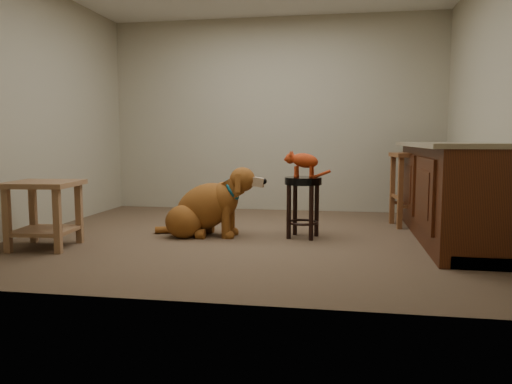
% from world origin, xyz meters
% --- Properties ---
extents(floor, '(4.50, 4.00, 0.01)m').
position_xyz_m(floor, '(0.00, 0.00, 0.00)').
color(floor, brown).
rests_on(floor, ground).
extents(room_shell, '(4.54, 4.04, 2.62)m').
position_xyz_m(room_shell, '(0.00, 0.00, 1.68)').
color(room_shell, '#A79F86').
rests_on(room_shell, ground).
extents(cabinet_run, '(0.70, 2.56, 0.94)m').
position_xyz_m(cabinet_run, '(1.94, 0.30, 0.44)').
color(cabinet_run, '#481F0C').
rests_on(cabinet_run, ground).
extents(padded_stool, '(0.37, 0.37, 0.60)m').
position_xyz_m(padded_stool, '(0.54, 0.09, 0.43)').
color(padded_stool, black).
rests_on(padded_stool, ground).
extents(wood_stool, '(0.50, 0.50, 0.82)m').
position_xyz_m(wood_stool, '(1.69, 0.95, 0.43)').
color(wood_stool, brown).
rests_on(wood_stool, ground).
extents(side_table, '(0.64, 0.64, 0.60)m').
position_xyz_m(side_table, '(-1.70, -0.77, 0.39)').
color(side_table, '#8B6140').
rests_on(side_table, ground).
extents(golden_retriever, '(1.18, 0.58, 0.75)m').
position_xyz_m(golden_retriever, '(-0.43, 0.02, 0.28)').
color(golden_retriever, brown).
rests_on(golden_retriever, ground).
extents(tabby_kitten, '(0.47, 0.18, 0.29)m').
position_xyz_m(tabby_kitten, '(0.53, 0.10, 0.76)').
color(tabby_kitten, '#A83110').
rests_on(tabby_kitten, padded_stool).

